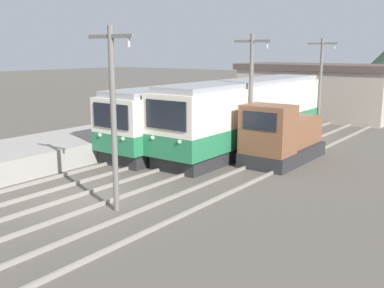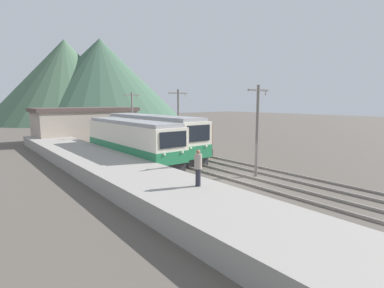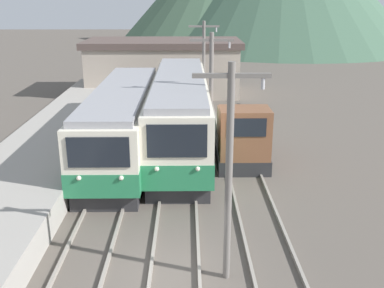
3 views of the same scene
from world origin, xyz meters
name	(u,v)px [view 1 (image 1 of 3)]	position (x,y,z in m)	size (l,w,h in m)	color
ground_plane	(85,201)	(0.00, 0.00, 0.00)	(200.00, 200.00, 0.00)	#564F47
track_left	(43,187)	(-2.60, 0.00, 0.07)	(1.54, 60.00, 0.14)	gray
track_center	(89,200)	(0.20, 0.00, 0.07)	(1.54, 60.00, 0.14)	gray
track_right	(149,218)	(3.20, 0.00, 0.07)	(1.54, 60.00, 0.14)	gray
commuter_train_left	(194,118)	(-2.60, 10.39, 1.66)	(2.84, 13.17, 3.57)	#28282B
commuter_train_center	(248,117)	(0.20, 11.69, 1.79)	(2.84, 14.54, 3.87)	#28282B
shunting_locomotive	(281,138)	(3.20, 9.84, 1.21)	(2.40, 5.33, 3.00)	#28282B
catenary_mast_near	(113,112)	(1.71, -0.03, 3.45)	(2.00, 0.20, 6.27)	slate
catenary_mast_mid	(251,92)	(1.71, 9.31, 3.45)	(2.00, 0.20, 6.27)	slate
catenary_mast_far	(320,82)	(1.71, 18.65, 3.45)	(2.00, 0.20, 6.27)	slate
station_building	(317,90)	(-1.35, 26.00, 2.22)	(12.60, 6.30, 4.39)	#AD9E8E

